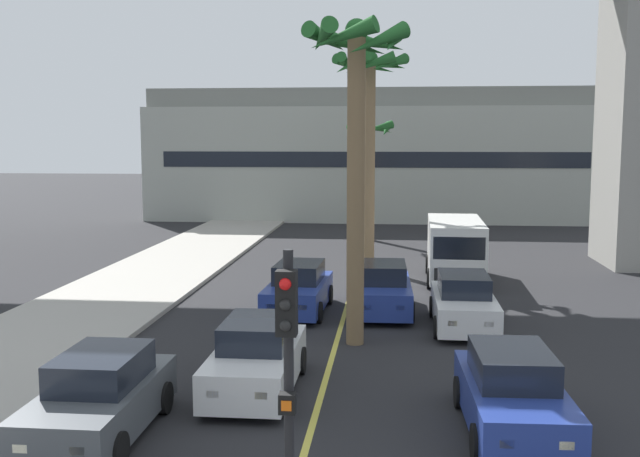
% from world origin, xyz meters
% --- Properties ---
extents(sidewalk_left, '(4.80, 80.00, 0.15)m').
position_xyz_m(sidewalk_left, '(-8.00, 16.00, 0.07)').
color(sidewalk_left, '#ADA89E').
rests_on(sidewalk_left, ground).
extents(lane_stripe_center, '(0.14, 56.00, 0.01)m').
position_xyz_m(lane_stripe_center, '(0.00, 24.00, 0.00)').
color(lane_stripe_center, '#DBCC4C').
rests_on(lane_stripe_center, ground).
extents(pier_building_backdrop, '(30.06, 8.04, 8.68)m').
position_xyz_m(pier_building_backdrop, '(0.00, 50.29, 4.28)').
color(pier_building_backdrop, '#ADB2A8').
rests_on(pier_building_backdrop, ground).
extents(car_queue_front, '(1.84, 4.10, 1.56)m').
position_xyz_m(car_queue_front, '(3.55, 20.36, 0.72)').
color(car_queue_front, white).
rests_on(car_queue_front, ground).
extents(car_queue_second, '(1.95, 4.16, 1.56)m').
position_xyz_m(car_queue_second, '(-1.47, 21.81, 0.72)').
color(car_queue_second, navy).
rests_on(car_queue_second, ground).
extents(car_queue_third, '(1.92, 4.14, 1.56)m').
position_xyz_m(car_queue_third, '(1.19, 22.03, 0.72)').
color(car_queue_third, navy).
rests_on(car_queue_third, ground).
extents(car_queue_fourth, '(1.85, 4.11, 1.56)m').
position_xyz_m(car_queue_fourth, '(-3.83, 11.64, 0.72)').
color(car_queue_fourth, '#4C5156').
rests_on(car_queue_fourth, ground).
extents(car_queue_fifth, '(1.84, 4.11, 1.56)m').
position_xyz_m(car_queue_fifth, '(-1.43, 14.40, 0.72)').
color(car_queue_fifth, white).
rests_on(car_queue_fifth, ground).
extents(car_queue_sixth, '(1.94, 4.16, 1.56)m').
position_xyz_m(car_queue_sixth, '(3.75, 12.60, 0.72)').
color(car_queue_sixth, navy).
rests_on(car_queue_sixth, ground).
extents(delivery_van, '(2.26, 5.30, 2.36)m').
position_xyz_m(delivery_van, '(3.84, 27.45, 1.29)').
color(delivery_van, silver).
rests_on(delivery_van, ground).
extents(traffic_light_median_near, '(0.24, 0.37, 4.20)m').
position_xyz_m(traffic_light_median_near, '(0.30, 7.27, 2.71)').
color(traffic_light_median_near, black).
rests_on(traffic_light_median_near, ground).
extents(palm_tree_near_median, '(2.72, 2.83, 6.49)m').
position_xyz_m(palm_tree_near_median, '(0.13, 38.85, 4.99)').
color(palm_tree_near_median, brown).
rests_on(palm_tree_near_median, ground).
extents(palm_tree_mid_median, '(3.23, 3.21, 9.01)m').
position_xyz_m(palm_tree_mid_median, '(0.46, 29.95, 7.11)').
color(palm_tree_mid_median, brown).
rests_on(palm_tree_mid_median, ground).
extents(palm_tree_far_median, '(2.83, 2.88, 8.51)m').
position_xyz_m(palm_tree_far_median, '(0.49, 18.35, 6.39)').
color(palm_tree_far_median, brown).
rests_on(palm_tree_far_median, ground).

